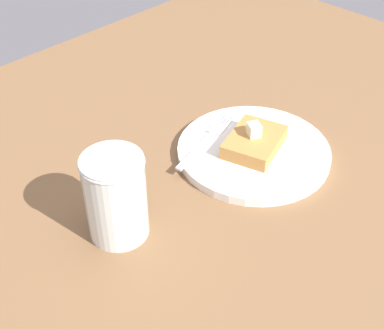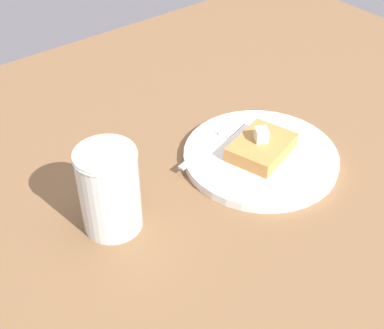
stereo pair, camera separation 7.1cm
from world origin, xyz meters
The scene contains 6 objects.
table_surface centered at (0.00, 0.00, 1.12)cm, with size 105.73×105.73×2.23cm, color brown.
plate centered at (1.60, 3.33, 2.99)cm, with size 22.67×22.67×1.32cm.
toast_slice_center centered at (1.60, 3.33, 4.64)cm, with size 7.01×9.44×2.19cm, color #B97D3E.
butter_pat_primary centered at (1.87, 3.34, 6.71)cm, with size 1.94×1.75×1.94cm, color #F6F0CB.
fork centered at (8.04, 6.09, 3.73)cm, with size 5.28×15.87×0.36cm.
syrup_jar centered at (3.73, 27.26, 7.41)cm, with size 7.70×7.70×11.58cm.
Camera 1 is at (-35.90, 54.45, 51.58)cm, focal length 50.00 mm.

